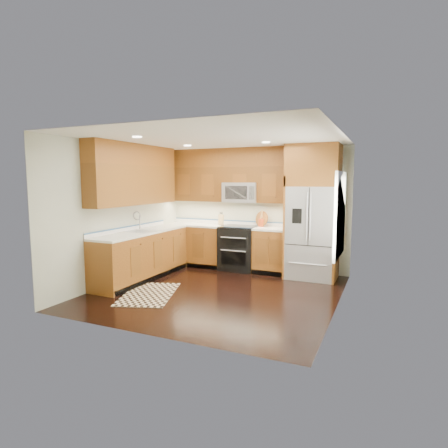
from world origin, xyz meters
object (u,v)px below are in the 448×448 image
at_px(refrigerator, 313,212).
at_px(knife_block, 221,220).
at_px(rug, 149,294).
at_px(utensil_crock, 261,221).
at_px(range, 239,248).

distance_m(refrigerator, knife_block, 2.04).
height_order(refrigerator, knife_block, refrigerator).
xyz_separation_m(rug, utensil_crock, (1.18, 2.43, 1.06)).
xyz_separation_m(refrigerator, utensil_crock, (-1.11, 0.20, -0.24)).
height_order(refrigerator, rug, refrigerator).
bearing_deg(range, refrigerator, -1.40).
relative_size(range, utensil_crock, 2.67).
bearing_deg(range, rug, -108.16).
bearing_deg(rug, knife_block, 64.45).
bearing_deg(refrigerator, rug, -135.85).
height_order(rug, utensil_crock, utensil_crock).
distance_m(range, refrigerator, 1.76).
distance_m(refrigerator, utensil_crock, 1.15).
xyz_separation_m(rug, knife_block, (0.27, 2.36, 1.05)).
bearing_deg(range, utensil_crock, 20.52).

